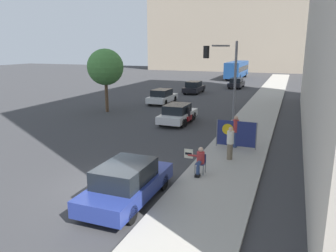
{
  "coord_description": "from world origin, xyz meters",
  "views": [
    {
      "loc": [
        6.65,
        -10.81,
        5.57
      ],
      "look_at": [
        0.59,
        4.9,
        1.5
      ],
      "focal_mm": 35.0,
      "sensor_mm": 36.0,
      "label": 1
    }
  ],
  "objects_px": {
    "motorcycle_on_road": "(189,117)",
    "seated_protester": "(200,160)",
    "car_on_road_far_lane": "(236,83)",
    "jogger_on_sidewalk": "(230,143)",
    "pedestrian_behind": "(235,131)",
    "car_on_road_nearest": "(178,114)",
    "protest_banner": "(236,134)",
    "car_on_road_midblock": "(162,96)",
    "traffic_light_pole": "(224,71)",
    "city_bus_on_road": "(237,69)",
    "parked_car_curbside": "(127,183)",
    "car_on_road_distant": "(194,87)",
    "street_tree_near_curb": "(105,67)"
  },
  "relations": [
    {
      "from": "car_on_road_far_lane",
      "to": "city_bus_on_road",
      "type": "distance_m",
      "value": 13.82
    },
    {
      "from": "street_tree_near_curb",
      "to": "car_on_road_nearest",
      "type": "bearing_deg",
      "value": -15.04
    },
    {
      "from": "pedestrian_behind",
      "to": "city_bus_on_road",
      "type": "height_order",
      "value": "city_bus_on_road"
    },
    {
      "from": "motorcycle_on_road",
      "to": "car_on_road_far_lane",
      "type": "bearing_deg",
      "value": 91.2
    },
    {
      "from": "car_on_road_midblock",
      "to": "city_bus_on_road",
      "type": "relative_size",
      "value": 0.37
    },
    {
      "from": "car_on_road_nearest",
      "to": "car_on_road_distant",
      "type": "xyz_separation_m",
      "value": [
        -3.56,
        16.14,
        0.01
      ]
    },
    {
      "from": "traffic_light_pole",
      "to": "car_on_road_midblock",
      "type": "height_order",
      "value": "traffic_light_pole"
    },
    {
      "from": "jogger_on_sidewalk",
      "to": "parked_car_curbside",
      "type": "distance_m",
      "value": 6.26
    },
    {
      "from": "traffic_light_pole",
      "to": "car_on_road_far_lane",
      "type": "relative_size",
      "value": 1.22
    },
    {
      "from": "seated_protester",
      "to": "street_tree_near_curb",
      "type": "relative_size",
      "value": 0.22
    },
    {
      "from": "pedestrian_behind",
      "to": "car_on_road_distant",
      "type": "distance_m",
      "value": 22.89
    },
    {
      "from": "jogger_on_sidewalk",
      "to": "motorcycle_on_road",
      "type": "xyz_separation_m",
      "value": [
        -4.36,
        7.03,
        -0.43
      ]
    },
    {
      "from": "traffic_light_pole",
      "to": "car_on_road_distant",
      "type": "bearing_deg",
      "value": 112.85
    },
    {
      "from": "protest_banner",
      "to": "parked_car_curbside",
      "type": "height_order",
      "value": "protest_banner"
    },
    {
      "from": "jogger_on_sidewalk",
      "to": "protest_banner",
      "type": "xyz_separation_m",
      "value": [
        -0.06,
        2.02,
        -0.03
      ]
    },
    {
      "from": "parked_car_curbside",
      "to": "car_on_road_distant",
      "type": "bearing_deg",
      "value": 101.94
    },
    {
      "from": "protest_banner",
      "to": "seated_protester",
      "type": "bearing_deg",
      "value": -100.54
    },
    {
      "from": "jogger_on_sidewalk",
      "to": "motorcycle_on_road",
      "type": "bearing_deg",
      "value": -73.64
    },
    {
      "from": "protest_banner",
      "to": "car_on_road_midblock",
      "type": "height_order",
      "value": "protest_banner"
    },
    {
      "from": "jogger_on_sidewalk",
      "to": "motorcycle_on_road",
      "type": "relative_size",
      "value": 0.73
    },
    {
      "from": "parked_car_curbside",
      "to": "car_on_road_distant",
      "type": "distance_m",
      "value": 29.58
    },
    {
      "from": "protest_banner",
      "to": "car_on_road_midblock",
      "type": "distance_m",
      "value": 15.95
    },
    {
      "from": "protest_banner",
      "to": "car_on_road_distant",
      "type": "distance_m",
      "value": 23.03
    },
    {
      "from": "motorcycle_on_road",
      "to": "seated_protester",
      "type": "bearing_deg",
      "value": -69.73
    },
    {
      "from": "pedestrian_behind",
      "to": "car_on_road_midblock",
      "type": "relative_size",
      "value": 0.41
    },
    {
      "from": "jogger_on_sidewalk",
      "to": "traffic_light_pole",
      "type": "height_order",
      "value": "traffic_light_pole"
    },
    {
      "from": "car_on_road_far_lane",
      "to": "street_tree_near_curb",
      "type": "bearing_deg",
      "value": -109.54
    },
    {
      "from": "seated_protester",
      "to": "street_tree_near_curb",
      "type": "bearing_deg",
      "value": 144.72
    },
    {
      "from": "city_bus_on_road",
      "to": "pedestrian_behind",
      "type": "bearing_deg",
      "value": -80.58
    },
    {
      "from": "car_on_road_nearest",
      "to": "car_on_road_distant",
      "type": "relative_size",
      "value": 1.01
    },
    {
      "from": "car_on_road_nearest",
      "to": "car_on_road_far_lane",
      "type": "height_order",
      "value": "car_on_road_nearest"
    },
    {
      "from": "protest_banner",
      "to": "motorcycle_on_road",
      "type": "height_order",
      "value": "protest_banner"
    },
    {
      "from": "jogger_on_sidewalk",
      "to": "pedestrian_behind",
      "type": "xyz_separation_m",
      "value": [
        -0.11,
        2.14,
        0.07
      ]
    },
    {
      "from": "city_bus_on_road",
      "to": "car_on_road_nearest",
      "type": "bearing_deg",
      "value": -87.14
    },
    {
      "from": "car_on_road_distant",
      "to": "car_on_road_midblock",
      "type": "bearing_deg",
      "value": -95.2
    },
    {
      "from": "seated_protester",
      "to": "pedestrian_behind",
      "type": "xyz_separation_m",
      "value": [
        0.77,
        4.53,
        0.26
      ]
    },
    {
      "from": "car_on_road_midblock",
      "to": "city_bus_on_road",
      "type": "height_order",
      "value": "city_bus_on_road"
    },
    {
      "from": "car_on_road_nearest",
      "to": "car_on_road_far_lane",
      "type": "relative_size",
      "value": 0.92
    },
    {
      "from": "motorcycle_on_road",
      "to": "protest_banner",
      "type": "bearing_deg",
      "value": -49.39
    },
    {
      "from": "car_on_road_far_lane",
      "to": "pedestrian_behind",
      "type": "bearing_deg",
      "value": -80.6
    },
    {
      "from": "jogger_on_sidewalk",
      "to": "traffic_light_pole",
      "type": "bearing_deg",
      "value": -90.34
    },
    {
      "from": "parked_car_curbside",
      "to": "motorcycle_on_road",
      "type": "relative_size",
      "value": 2.02
    },
    {
      "from": "car_on_road_nearest",
      "to": "city_bus_on_road",
      "type": "xyz_separation_m",
      "value": [
        -1.86,
        37.21,
        1.03
      ]
    },
    {
      "from": "seated_protester",
      "to": "pedestrian_behind",
      "type": "distance_m",
      "value": 4.6
    },
    {
      "from": "traffic_light_pole",
      "to": "city_bus_on_road",
      "type": "xyz_separation_m",
      "value": [
        -5.35,
        37.82,
        -2.27
      ]
    },
    {
      "from": "protest_banner",
      "to": "pedestrian_behind",
      "type": "bearing_deg",
      "value": 113.15
    },
    {
      "from": "parked_car_curbside",
      "to": "street_tree_near_curb",
      "type": "relative_size",
      "value": 0.83
    },
    {
      "from": "car_on_road_nearest",
      "to": "car_on_road_midblock",
      "type": "relative_size",
      "value": 1.01
    },
    {
      "from": "jogger_on_sidewalk",
      "to": "parked_car_curbside",
      "type": "xyz_separation_m",
      "value": [
        -2.71,
        -5.64,
        -0.24
      ]
    },
    {
      "from": "car_on_road_nearest",
      "to": "car_on_road_far_lane",
      "type": "xyz_separation_m",
      "value": [
        0.41,
        23.63,
        -0.02
      ]
    }
  ]
}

